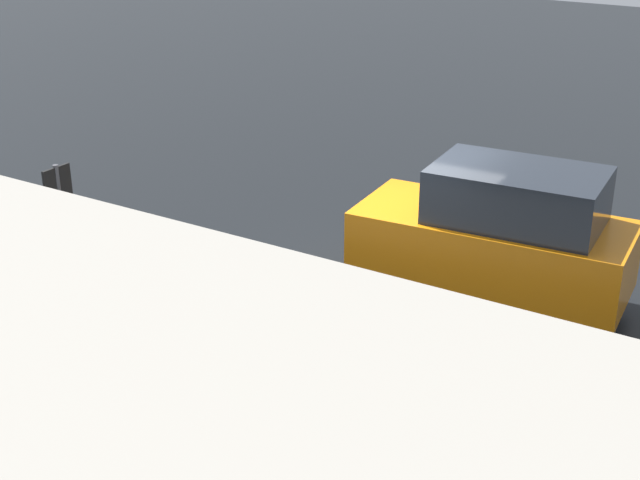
% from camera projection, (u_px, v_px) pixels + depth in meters
% --- Properties ---
extents(ground_plane, '(60.00, 60.00, 0.00)m').
position_uv_depth(ground_plane, '(391.00, 285.00, 13.57)').
color(ground_plane, black).
extents(kerb_strip, '(24.00, 3.20, 0.04)m').
position_uv_depth(kerb_strip, '(222.00, 420.00, 10.28)').
color(kerb_strip, slate).
rests_on(kerb_strip, ground).
extents(moving_hatchback, '(4.02, 1.99, 2.06)m').
position_uv_depth(moving_hatchback, '(498.00, 235.00, 12.73)').
color(moving_hatchback, orange).
rests_on(moving_hatchback, ground).
extents(fire_hydrant, '(0.42, 0.31, 0.80)m').
position_uv_depth(fire_hydrant, '(104.00, 273.00, 13.02)').
color(fire_hydrant, '#197A2D').
rests_on(fire_hydrant, ground).
extents(pedestrian, '(0.30, 0.56, 1.22)m').
position_uv_depth(pedestrian, '(54.00, 247.00, 13.19)').
color(pedestrian, '#B2262D').
rests_on(pedestrian, ground).
extents(metal_railing, '(6.86, 0.04, 1.05)m').
position_uv_depth(metal_railing, '(178.00, 457.00, 8.53)').
color(metal_railing, '#B7BABF').
rests_on(metal_railing, ground).
extents(sign_post, '(0.07, 0.44, 2.40)m').
position_uv_depth(sign_post, '(63.00, 225.00, 11.65)').
color(sign_post, '#4C4C51').
rests_on(sign_post, ground).
extents(puddle_patch, '(3.00, 3.00, 0.01)m').
position_uv_depth(puddle_patch, '(442.00, 286.00, 13.54)').
color(puddle_patch, black).
rests_on(puddle_patch, ground).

